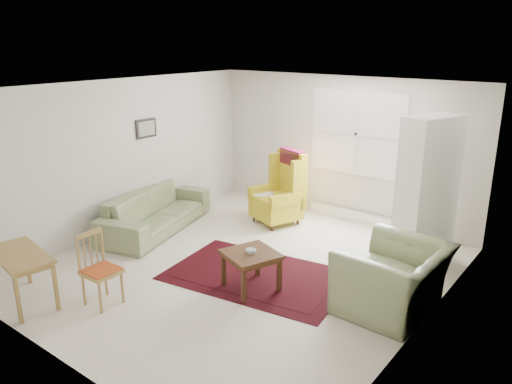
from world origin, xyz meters
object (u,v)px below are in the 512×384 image
Objects in this scene: wingback_chair at (276,188)px; desk at (23,278)px; armchair at (394,273)px; coffee_table at (251,271)px; cabinet at (427,191)px; sofa at (155,204)px; desk_chair at (101,270)px; stool at (263,207)px.

wingback_chair is 1.25× the size of desk.
armchair reaches higher than coffee_table.
desk is (-0.86, -4.10, -0.32)m from wingback_chair.
coffee_table is at bearing -103.15° from cabinet.
sofa is 1.78× the size of wingback_chair.
sofa reaches higher than coffee_table.
cabinet is (2.56, 0.03, 0.42)m from wingback_chair.
desk_chair is (-2.83, -2.00, -0.03)m from armchair.
desk_chair is (0.20, -3.50, 0.20)m from stool.
wingback_chair is 1.42× the size of desk_chair.
stool is at bearing -158.34° from cabinet.
sofa is at bearing -114.15° from wingback_chair.
cabinet reaches higher than wingback_chair.
sofa is 4.30m from cabinet.
coffee_table reaches higher than stool.
armchair is 3.47m from desk_chair.
cabinet reaches higher than armchair.
armchair is at bearing -106.73° from sofa.
wingback_chair reaches higher than stool.
armchair is at bearing -55.19° from desk_chair.
wingback_chair is 0.61× the size of cabinet.
desk_chair is (-2.61, -3.58, -0.60)m from cabinet.
desk is (-1.99, -1.95, 0.07)m from coffee_table.
armchair reaches higher than sofa.
sofa reaches higher than desk_chair.
coffee_table is at bearing 44.41° from desk.
desk is (-3.63, -2.56, -0.16)m from armchair.
coffee_table is 2.52m from stool.
wingback_chair is 3.55m from desk_chair.
cabinet is (2.81, 0.08, 0.80)m from stool.
desk reaches higher than stool.
cabinet is 2.06× the size of desk.
wingback_chair is at bearing -59.76° from sofa.
desk_chair is at bearing -86.76° from stool.
desk_chair is at bearing -52.49° from armchair.
stool is 0.50× the size of desk.
wingback_chair is at bearing 78.19° from desk.
coffee_table is (1.13, -2.15, -0.38)m from wingback_chair.
desk_chair is at bearing 34.78° from desk.
desk is at bearing -82.14° from wingback_chair.
coffee_table is at bearing -56.66° from stool.
sofa is 2.68m from desk.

